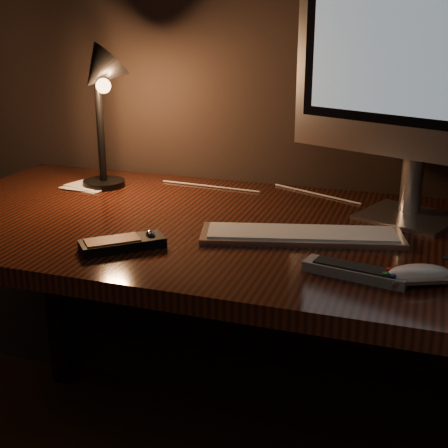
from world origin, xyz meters
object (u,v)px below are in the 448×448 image
(monitor, at_px, (425,47))
(tv_remote, at_px, (355,271))
(keyboard, at_px, (301,235))
(media_remote, at_px, (122,243))
(desk_lamp, at_px, (100,93))
(mouse, at_px, (419,277))
(desk, at_px, (256,268))

(monitor, height_order, tv_remote, monitor)
(keyboard, bearing_deg, media_remote, -166.65)
(media_remote, bearing_deg, keyboard, -13.52)
(media_remote, xyz_separation_m, desk_lamp, (-0.25, 0.38, 0.25))
(tv_remote, height_order, desk_lamp, desk_lamp)
(monitor, height_order, mouse, monitor)
(mouse, distance_m, tv_remote, 0.11)
(media_remote, height_order, tv_remote, media_remote)
(desk_lamp, bearing_deg, monitor, 17.50)
(keyboard, distance_m, desk_lamp, 0.67)
(monitor, relative_size, media_remote, 3.87)
(mouse, bearing_deg, monitor, 71.19)
(desk, xyz_separation_m, monitor, (0.34, 0.10, 0.52))
(media_remote, bearing_deg, monitor, -6.44)
(keyboard, height_order, mouse, mouse)
(monitor, bearing_deg, media_remote, -123.05)
(monitor, distance_m, tv_remote, 0.54)
(mouse, xyz_separation_m, media_remote, (-0.58, -0.02, 0.00))
(tv_remote, bearing_deg, keyboard, 139.47)
(desk, distance_m, media_remote, 0.38)
(keyboard, distance_m, media_remote, 0.38)
(desk_lamp, bearing_deg, tv_remote, -10.07)
(desk, height_order, monitor, monitor)
(tv_remote, bearing_deg, desk_lamp, 163.43)
(desk_lamp, bearing_deg, mouse, -6.27)
(monitor, distance_m, mouse, 0.52)
(desk, xyz_separation_m, media_remote, (-0.20, -0.29, 0.14))
(mouse, bearing_deg, desk_lamp, 131.51)
(monitor, xyz_separation_m, media_remote, (-0.54, -0.38, -0.38))
(desk, xyz_separation_m, mouse, (0.38, -0.27, 0.14))
(desk, relative_size, tv_remote, 8.13)
(desk, xyz_separation_m, keyboard, (0.13, -0.11, 0.14))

